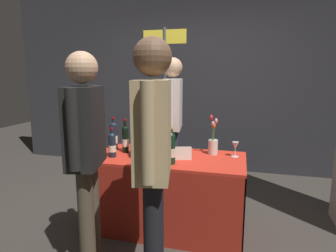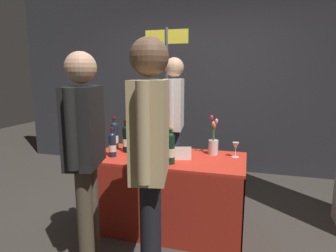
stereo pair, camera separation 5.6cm
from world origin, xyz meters
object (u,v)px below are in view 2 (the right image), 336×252
vendor_presenter (174,113)px  booth_signpost (167,88)px  tasting_table (168,179)px  taster_foreground_right (150,148)px  display_bottle_0 (115,135)px  flower_vase (213,144)px  featured_wine_bottle (112,144)px  wine_glass_near_vendor (236,147)px

vendor_presenter → booth_signpost: size_ratio=0.81×
tasting_table → taster_foreground_right: size_ratio=0.84×
vendor_presenter → display_bottle_0: bearing=-43.5°
tasting_table → display_bottle_0: 0.74m
flower_vase → booth_signpost: 1.33m
display_bottle_0 → tasting_table: bearing=-12.0°
featured_wine_bottle → wine_glass_near_vendor: size_ratio=1.96×
flower_vase → vendor_presenter: bearing=132.6°
taster_foreground_right → booth_signpost: 2.13m
wine_glass_near_vendor → taster_foreground_right: size_ratio=0.08×
tasting_table → display_bottle_0: bearing=168.0°
flower_vase → tasting_table: bearing=-154.9°
tasting_table → display_bottle_0: (-0.63, 0.13, 0.38)m
featured_wine_bottle → display_bottle_0: bearing=112.2°
flower_vase → featured_wine_bottle: bearing=-160.0°
flower_vase → vendor_presenter: size_ratio=0.23×
wine_glass_near_vendor → vendor_presenter: (-0.78, 0.65, 0.21)m
featured_wine_bottle → vendor_presenter: vendor_presenter is taller
featured_wine_bottle → vendor_presenter: (0.36, 0.94, 0.19)m
flower_vase → wine_glass_near_vendor: bearing=-9.5°
tasting_table → display_bottle_0: size_ratio=4.28×
display_bottle_0 → vendor_presenter: (0.48, 0.67, 0.16)m
wine_glass_near_vendor → display_bottle_0: bearing=-179.0°
featured_wine_bottle → display_bottle_0: 0.30m
display_bottle_0 → taster_foreground_right: taster_foreground_right is taller
vendor_presenter → booth_signpost: 0.51m
featured_wine_bottle → booth_signpost: 1.41m
display_bottle_0 → flower_vase: (1.04, 0.06, -0.04)m
display_bottle_0 → taster_foreground_right: 1.28m
tasting_table → featured_wine_bottle: featured_wine_bottle is taller
tasting_table → featured_wine_bottle: 0.64m
booth_signpost → wine_glass_near_vendor: bearing=-46.1°
display_bottle_0 → taster_foreground_right: (0.76, -1.02, 0.17)m
booth_signpost → taster_foreground_right: bearing=-76.8°
wine_glass_near_vendor → flower_vase: bearing=170.5°
display_bottle_0 → booth_signpost: size_ratio=0.16×
tasting_table → flower_vase: bearing=25.1°
flower_vase → taster_foreground_right: 1.13m
vendor_presenter → taster_foreground_right: (0.28, -1.69, 0.01)m
vendor_presenter → flower_vase: bearing=34.7°
tasting_table → wine_glass_near_vendor: size_ratio=10.05×
booth_signpost → flower_vase: bearing=-52.2°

